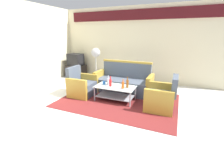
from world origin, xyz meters
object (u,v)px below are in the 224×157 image
Objects in this scene: couch at (124,82)px; armchair_right at (161,98)px; bottle_brown at (127,83)px; bottle_clear at (108,81)px; pedestal_fan at (96,54)px; bottle_red at (110,82)px; television at (76,59)px; cup at (104,83)px; coffee_table at (115,91)px; armchair_left at (82,86)px; tv_stand at (76,71)px; bottle_orange at (123,85)px.

couch reaches higher than armchair_right.
armchair_right is 0.94m from bottle_brown.
pedestal_fan reaches higher than bottle_clear.
bottle_red is 2.94m from television.
television is (-2.14, 1.66, 0.30)m from cup.
television is (-2.49, 1.70, 0.49)m from coffee_table.
armchair_left is 2.84× the size of bottle_brown.
armchair_right is at bearing 149.06° from couch.
tv_stand is 1.26× the size of television.
pedestal_fan is (-1.31, 1.69, 0.50)m from bottle_clear.
coffee_table is 3.06m from television.
armchair_left is 8.50× the size of cup.
coffee_table is 2.44m from pedestal_fan.
coffee_table is 0.28m from bottle_red.
bottle_orange is 0.32× the size of tv_stand.
television is (-2.26, 1.64, 0.24)m from bottle_clear.
coffee_table is at bearing -173.62° from bottle_brown.
coffee_table is at bearing -12.80° from bottle_clear.
bottle_brown is at bearing -1.52° from bottle_clear.
bottle_clear is 1.09× the size of bottle_orange.
armchair_right is at bearing -2.21° from coffee_table.
pedestal_fan is (-1.79, 1.82, 0.51)m from bottle_orange.
bottle_clear is at bearing 139.35° from bottle_red.
armchair_left reaches higher than cup.
bottle_brown is (1.41, 0.06, 0.24)m from armchair_left.
bottle_clear is at bearing 167.20° from coffee_table.
pedestal_fan is at bearing 137.76° from bottle_brown.
pedestal_fan is (-1.41, 1.78, 0.50)m from bottle_red.
cup is at bearing -172.33° from bottle_clear.
tv_stand is at bearing 149.67° from bottle_brown.
bottle_orange is (-0.99, -0.03, 0.22)m from armchair_right.
television is (-3.74, 1.74, 0.47)m from armchair_right.
tv_stand reaches higher than cup.
pedestal_fan is at bearing 3.01° from tv_stand.
tv_stand is (-2.14, 1.66, -0.20)m from cup.
cup is at bearing 174.25° from coffee_table.
couch is at bearing 124.94° from armchair_left.
pedestal_fan is (-1.54, 1.74, 0.74)m from coffee_table.
tv_stand is at bearing 143.83° from bottle_red.
tv_stand is at bearing 147.13° from bottle_orange.
television is (-2.83, 1.66, 0.24)m from bottle_brown.
bottle_red is at bearing -17.28° from cup.
coffee_table is 0.87× the size of pedestal_fan.
couch is 1.43× the size of pedestal_fan.
bottle_brown is 0.24× the size of pedestal_fan.
bottle_brown is at bearing 154.69° from television.
armchair_right is 1.34× the size of television.
bottle_red is at bearing 89.03° from armchair_right.
bottle_red is 0.38m from bottle_orange.
tv_stand is at bearing 145.82° from coffee_table.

